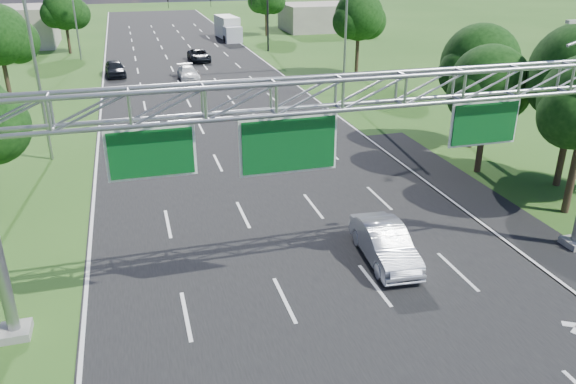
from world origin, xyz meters
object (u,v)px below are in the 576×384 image
object	(u,v)px
sign_gantry	(341,110)
box_truck	(228,29)
silver_sedan	(385,243)
traffic_signal	(240,9)

from	to	relation	value
sign_gantry	box_truck	size ratio (longest dim) A/B	2.81
silver_sedan	box_truck	size ratio (longest dim) A/B	0.56
silver_sedan	box_truck	world-z (taller)	box_truck
silver_sedan	traffic_signal	bearing A→B (deg)	89.27
traffic_signal	silver_sedan	bearing A→B (deg)	-94.98
sign_gantry	box_truck	xyz separation A→B (m)	(7.67, 64.31, -5.40)
box_truck	silver_sedan	bearing A→B (deg)	-99.24
silver_sedan	box_truck	xyz separation A→B (m)	(5.03, 63.12, 0.72)
silver_sedan	sign_gantry	bearing A→B (deg)	-151.42
sign_gantry	traffic_signal	world-z (taller)	sign_gantry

